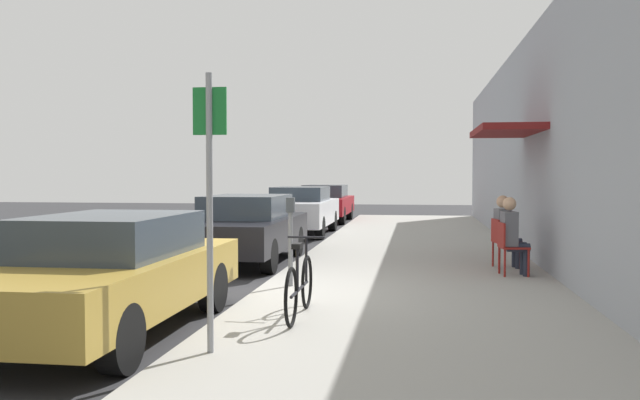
{
  "coord_description": "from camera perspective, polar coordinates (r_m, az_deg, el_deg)",
  "views": [
    {
      "loc": [
        2.3,
        -9.12,
        1.79
      ],
      "look_at": [
        0.07,
        6.21,
        1.18
      ],
      "focal_mm": 37.43,
      "sensor_mm": 36.0,
      "label": 1
    }
  ],
  "objects": [
    {
      "name": "ground_plane",
      "position": [
        9.57,
        -5.86,
        -8.54
      ],
      "size": [
        60.0,
        60.0,
        0.0
      ],
      "primitive_type": "plane",
      "color": "#2D2D30"
    },
    {
      "name": "sidewalk_slab",
      "position": [
        11.25,
        7.96,
        -6.62
      ],
      "size": [
        4.5,
        32.0,
        0.12
      ],
      "primitive_type": "cube",
      "color": "#9E9B93",
      "rests_on": "ground_plane"
    },
    {
      "name": "building_facade",
      "position": [
        11.39,
        20.2,
        4.77
      ],
      "size": [
        1.4,
        32.0,
        4.63
      ],
      "color": "#999EA8",
      "rests_on": "ground_plane"
    },
    {
      "name": "parked_car_0",
      "position": [
        7.83,
        -17.68,
        -5.88
      ],
      "size": [
        1.8,
        4.4,
        1.33
      ],
      "color": "#A58433",
      "rests_on": "ground_plane"
    },
    {
      "name": "parked_car_1",
      "position": [
        13.48,
        -6.39,
        -2.36
      ],
      "size": [
        1.8,
        4.4,
        1.36
      ],
      "color": "black",
      "rests_on": "ground_plane"
    },
    {
      "name": "parked_car_2",
      "position": [
        19.68,
        -1.71,
        -0.81
      ],
      "size": [
        1.8,
        4.4,
        1.41
      ],
      "color": "silver",
      "rests_on": "ground_plane"
    },
    {
      "name": "parked_car_3",
      "position": [
        24.98,
        0.43,
        -0.22
      ],
      "size": [
        1.8,
        4.4,
        1.38
      ],
      "color": "maroon",
      "rests_on": "ground_plane"
    },
    {
      "name": "parking_meter",
      "position": [
        9.91,
        -2.54,
        -2.98
      ],
      "size": [
        0.12,
        0.1,
        1.32
      ],
      "color": "slate",
      "rests_on": "sidewalk_slab"
    },
    {
      "name": "street_sign",
      "position": [
        6.26,
        -9.41,
        0.85
      ],
      "size": [
        0.32,
        0.06,
        2.6
      ],
      "color": "gray",
      "rests_on": "sidewalk_slab"
    },
    {
      "name": "bicycle_0",
      "position": [
        7.82,
        -1.76,
        -7.4
      ],
      "size": [
        0.46,
        1.71,
        0.9
      ],
      "color": "black",
      "rests_on": "sidewalk_slab"
    },
    {
      "name": "cafe_chair_0",
      "position": [
        11.4,
        15.85,
        -3.71
      ],
      "size": [
        0.48,
        0.48,
        0.87
      ],
      "color": "maroon",
      "rests_on": "sidewalk_slab"
    },
    {
      "name": "seated_patron_0",
      "position": [
        11.4,
        16.16,
        -2.74
      ],
      "size": [
        0.45,
        0.39,
        1.29
      ],
      "color": "#232838",
      "rests_on": "sidewalk_slab"
    },
    {
      "name": "cafe_chair_1",
      "position": [
        12.26,
        15.32,
        -3.29
      ],
      "size": [
        0.51,
        0.51,
        0.87
      ],
      "color": "maroon",
      "rests_on": "sidewalk_slab"
    },
    {
      "name": "seated_patron_1",
      "position": [
        12.26,
        15.6,
        -2.39
      ],
      "size": [
        0.47,
        0.41,
        1.29
      ],
      "color": "#232838",
      "rests_on": "sidewalk_slab"
    }
  ]
}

